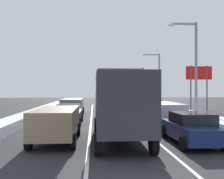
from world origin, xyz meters
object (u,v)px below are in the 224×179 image
object	(u,v)px
suv_silver_right_lane_second	(163,112)
suv_gray_left_lane_third	(72,105)
box_truck_center_lane_nearest	(120,104)
sedan_black_left_lane_second	(69,114)
street_lamp_right_far	(157,75)
sedan_white_center_lane_third	(109,107)
suv_tan_left_lane_nearest	(57,122)
sedan_maroon_center_lane_second	(113,112)
roadside_sign_right	(199,78)
sedan_navy_right_lane_nearest	(191,128)
suv_red_right_lane_third	(146,106)
street_lamp_right_mid	(192,62)
traffic_light_gantry	(129,78)

from	to	relation	value
suv_silver_right_lane_second	suv_gray_left_lane_third	xyz separation A→B (m)	(-7.06, 7.89, 0.00)
suv_silver_right_lane_second	box_truck_center_lane_nearest	world-z (taller)	box_truck_center_lane_nearest
sedan_black_left_lane_second	street_lamp_right_far	distance (m)	20.29
sedan_white_center_lane_third	suv_gray_left_lane_third	xyz separation A→B (m)	(-3.74, -1.78, 0.25)
street_lamp_right_far	suv_silver_right_lane_second	bearing A→B (deg)	-102.53
suv_tan_left_lane_nearest	suv_gray_left_lane_third	size ratio (longest dim) A/B	1.00
suv_gray_left_lane_third	street_lamp_right_far	size ratio (longest dim) A/B	0.63
sedan_maroon_center_lane_second	roadside_sign_right	distance (m)	14.67
sedan_navy_right_lane_nearest	roadside_sign_right	xyz separation A→B (m)	(7.94, 17.99, 3.25)
suv_silver_right_lane_second	roadside_sign_right	distance (m)	14.76
sedan_black_left_lane_second	roadside_sign_right	bearing A→B (deg)	35.61
street_lamp_right_far	sedan_navy_right_lane_nearest	bearing A→B (deg)	-100.08
sedan_white_center_lane_third	sedan_black_left_lane_second	distance (m)	8.62
suv_red_right_lane_third	box_truck_center_lane_nearest	xyz separation A→B (m)	(-3.77, -11.98, 0.88)
sedan_maroon_center_lane_second	sedan_white_center_lane_third	size ratio (longest dim) A/B	1.00
sedan_maroon_center_lane_second	sedan_navy_right_lane_nearest	bearing A→B (deg)	-70.72
sedan_navy_right_lane_nearest	roadside_sign_right	bearing A→B (deg)	66.17
street_lamp_right_mid	street_lamp_right_far	bearing A→B (deg)	88.24
sedan_maroon_center_lane_second	traffic_light_gantry	distance (m)	21.48
suv_tan_left_lane_nearest	roadside_sign_right	distance (m)	22.65
sedan_maroon_center_lane_second	sedan_black_left_lane_second	world-z (taller)	same
suv_silver_right_lane_second	suv_gray_left_lane_third	size ratio (longest dim) A/B	1.00
suv_silver_right_lane_second	sedan_white_center_lane_third	size ratio (longest dim) A/B	1.09
sedan_navy_right_lane_nearest	suv_tan_left_lane_nearest	xyz separation A→B (m)	(-6.56, 0.85, 0.25)
sedan_black_left_lane_second	street_lamp_right_mid	distance (m)	11.50
street_lamp_right_mid	street_lamp_right_far	distance (m)	14.54
sedan_maroon_center_lane_second	suv_tan_left_lane_nearest	xyz separation A→B (m)	(-3.44, -8.07, 0.25)
sedan_maroon_center_lane_second	sedan_white_center_lane_third	distance (m)	6.53
suv_silver_right_lane_second	suv_tan_left_lane_nearest	size ratio (longest dim) A/B	1.00
suv_silver_right_lane_second	street_lamp_right_mid	distance (m)	6.70
sedan_white_center_lane_third	sedan_navy_right_lane_nearest	bearing A→B (deg)	-78.63
sedan_navy_right_lane_nearest	suv_gray_left_lane_third	xyz separation A→B (m)	(-6.85, 13.67, 0.25)
suv_silver_right_lane_second	sedan_maroon_center_lane_second	size ratio (longest dim) A/B	1.09
street_lamp_right_far	street_lamp_right_mid	bearing A→B (deg)	-91.76
suv_tan_left_lane_nearest	traffic_light_gantry	world-z (taller)	traffic_light_gantry
sedan_black_left_lane_second	street_lamp_right_far	bearing A→B (deg)	56.77
suv_tan_left_lane_nearest	street_lamp_right_mid	distance (m)	14.25
sedan_navy_right_lane_nearest	traffic_light_gantry	distance (m)	29.91
sedan_white_center_lane_third	sedan_black_left_lane_second	bearing A→B (deg)	-113.91
box_truck_center_lane_nearest	sedan_black_left_lane_second	size ratio (longest dim) A/B	1.60
suv_red_right_lane_third	sedan_black_left_lane_second	size ratio (longest dim) A/B	1.09
suv_silver_right_lane_second	roadside_sign_right	bearing A→B (deg)	57.64
sedan_navy_right_lane_nearest	suv_gray_left_lane_third	size ratio (longest dim) A/B	0.92
suv_red_right_lane_third	sedan_black_left_lane_second	world-z (taller)	suv_red_right_lane_third
suv_tan_left_lane_nearest	street_lamp_right_mid	size ratio (longest dim) A/B	0.58
box_truck_center_lane_nearest	suv_gray_left_lane_third	bearing A→B (deg)	104.54
traffic_light_gantry	suv_gray_left_lane_third	bearing A→B (deg)	-116.22
box_truck_center_lane_nearest	suv_tan_left_lane_nearest	xyz separation A→B (m)	(-3.14, 0.39, -0.88)
suv_silver_right_lane_second	street_lamp_right_mid	world-z (taller)	street_lamp_right_mid
suv_red_right_lane_third	suv_gray_left_lane_third	distance (m)	7.30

